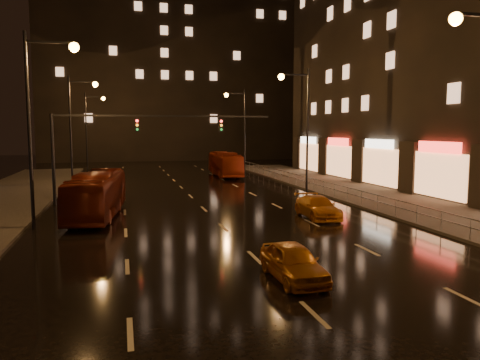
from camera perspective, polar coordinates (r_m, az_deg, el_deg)
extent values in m
plane|color=black|center=(34.42, -5.55, -2.46)|extent=(140.00, 140.00, 0.00)
cube|color=#38332D|center=(34.52, 18.57, -2.60)|extent=(7.00, 70.00, 0.15)
cube|color=black|center=(87.09, -8.33, 14.57)|extent=(44.00, 16.00, 36.00)
cylinder|color=black|center=(34.02, -21.82, 2.29)|extent=(0.22, 0.22, 6.20)
cube|color=black|center=(33.81, -9.05, 7.71)|extent=(15.20, 0.14, 0.14)
cube|color=black|center=(33.67, -12.44, 6.55)|extent=(0.32, 0.18, 0.95)
cube|color=black|center=(34.39, -2.33, 6.67)|extent=(0.32, 0.18, 0.95)
sphere|color=#FF1E19|center=(33.56, -12.44, 7.06)|extent=(0.18, 0.18, 0.18)
sphere|color=orange|center=(20.39, 24.81, 17.41)|extent=(0.50, 0.50, 0.50)
cylinder|color=#99999E|center=(59.81, 0.64, 1.84)|extent=(0.04, 0.04, 1.00)
cube|color=#99999E|center=(35.38, 11.50, -0.52)|extent=(0.05, 56.00, 0.05)
cube|color=#99999E|center=(35.43, 11.48, -1.16)|extent=(0.05, 56.00, 0.05)
imported|color=#641D0E|center=(28.88, -17.03, -1.69)|extent=(3.32, 9.70, 2.65)
imported|color=#9A2B0F|center=(52.06, -1.84, 1.95)|extent=(2.50, 9.61, 2.66)
imported|color=#B96611|center=(16.31, 6.50, -9.89)|extent=(1.55, 3.71, 1.25)
imported|color=orange|center=(27.76, 9.45, -3.27)|extent=(1.91, 4.36, 1.25)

